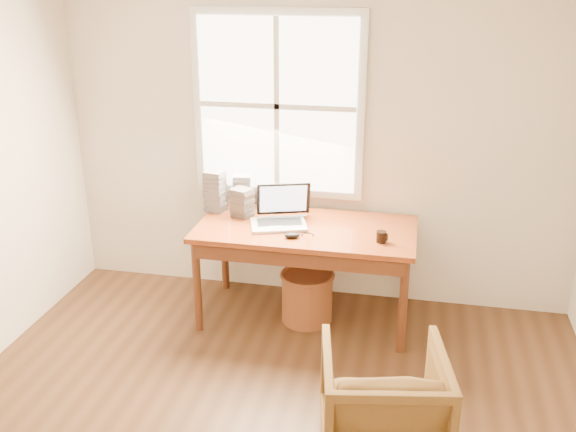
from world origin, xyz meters
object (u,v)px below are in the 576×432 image
laptop (278,207)px  coffee_mug (381,237)px  desk (306,229)px  cd_stack_a (242,191)px  wicker_stool (307,297)px  armchair (383,401)px

laptop → coffee_mug: 0.78m
desk → cd_stack_a: 0.66m
desk → coffee_mug: size_ratio=20.11×
wicker_stool → cd_stack_a: 0.97m
desk → laptop: size_ratio=3.80×
coffee_mug → desk: bearing=146.1°
armchair → cd_stack_a: bearing=-63.0°
laptop → cd_stack_a: bearing=120.5°
coffee_mug → cd_stack_a: cd_stack_a is taller
armchair → cd_stack_a: cd_stack_a is taller
desk → armchair: (0.67, -1.34, -0.42)m
desk → wicker_stool: bearing=-63.2°
wicker_stool → coffee_mug: size_ratio=4.78×
desk → coffee_mug: 0.59m
desk → coffee_mug: bearing=-17.2°
armchair → laptop: laptop is taller
armchair → cd_stack_a: size_ratio=2.54×
desk → laptop: (-0.20, -0.03, 0.17)m
wicker_stool → desk: bearing=116.8°
desk → wicker_stool: desk is taller
wicker_stool → cd_stack_a: size_ratio=1.42×
armchair → coffee_mug: size_ratio=8.57×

